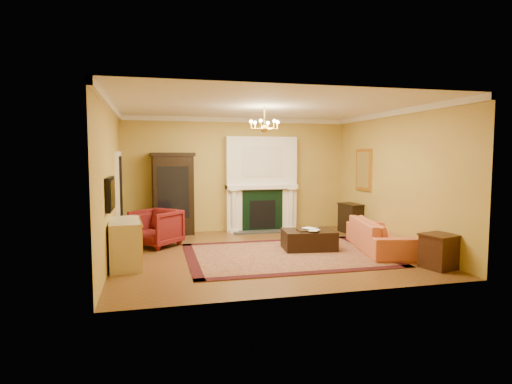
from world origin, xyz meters
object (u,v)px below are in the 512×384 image
object	(u,v)px
wingback_armchair	(156,226)
china_cabinet	(173,196)
coral_sofa	(380,230)
console_table	(351,219)
commode	(125,244)
pedestal_table	(130,231)
leather_ottoman	(309,239)
end_table	(439,252)

from	to	relation	value
wingback_armchair	china_cabinet	bearing A→B (deg)	116.18
coral_sofa	china_cabinet	bearing A→B (deg)	67.12
wingback_armchair	console_table	distance (m)	4.97
commode	pedestal_table	bearing A→B (deg)	84.40
china_cabinet	leather_ottoman	xyz separation A→B (m)	(2.73, -2.42, -0.78)
wingback_armchair	coral_sofa	size ratio (longest dim) A/B	0.40
end_table	leather_ottoman	xyz separation A→B (m)	(-1.72, 1.99, -0.08)
pedestal_table	coral_sofa	bearing A→B (deg)	-12.32
pedestal_table	wingback_armchair	bearing A→B (deg)	37.98
pedestal_table	coral_sofa	distance (m)	5.25
wingback_armchair	console_table	size ratio (longest dim) A/B	1.23
console_table	end_table	bearing A→B (deg)	-100.07
coral_sofa	leather_ottoman	size ratio (longest dim) A/B	2.06
end_table	wingback_armchair	bearing A→B (deg)	147.65
china_cabinet	pedestal_table	xyz separation A→B (m)	(-0.98, -1.75, -0.56)
wingback_armchair	pedestal_table	size ratio (longest dim) A/B	1.20
wingback_armchair	leather_ottoman	xyz separation A→B (m)	(3.17, -1.10, -0.23)
commode	console_table	distance (m)	5.90
china_cabinet	coral_sofa	size ratio (longest dim) A/B	0.89
pedestal_table	console_table	world-z (taller)	pedestal_table
commode	leather_ottoman	bearing A→B (deg)	3.72
end_table	leather_ottoman	bearing A→B (deg)	130.73
coral_sofa	console_table	world-z (taller)	coral_sofa
pedestal_table	leather_ottoman	world-z (taller)	pedestal_table
pedestal_table	end_table	bearing A→B (deg)	-26.23
console_table	commode	bearing A→B (deg)	-168.05
china_cabinet	commode	xyz separation A→B (m)	(-1.01, -2.94, -0.57)
pedestal_table	coral_sofa	world-z (taller)	coral_sofa
pedestal_table	leather_ottoman	xyz separation A→B (m)	(3.70, -0.68, -0.22)
commode	leather_ottoman	world-z (taller)	commode
wingback_armchair	leather_ottoman	distance (m)	3.36
end_table	china_cabinet	bearing A→B (deg)	135.15
coral_sofa	end_table	world-z (taller)	coral_sofa
coral_sofa	console_table	size ratio (longest dim) A/B	3.04
coral_sofa	leather_ottoman	bearing A→B (deg)	84.52
end_table	console_table	bearing A→B (deg)	89.04
coral_sofa	pedestal_table	bearing A→B (deg)	89.42
coral_sofa	end_table	bearing A→B (deg)	-157.76
commode	coral_sofa	bearing A→B (deg)	-3.34
pedestal_table	commode	distance (m)	1.20
china_cabinet	leather_ottoman	bearing A→B (deg)	-47.08
coral_sofa	console_table	xyz separation A→B (m)	(0.35, 2.05, -0.07)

